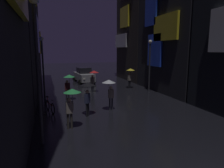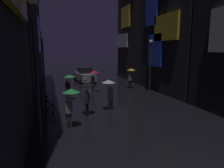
{
  "view_description": "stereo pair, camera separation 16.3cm",
  "coord_description": "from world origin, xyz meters",
  "px_view_note": "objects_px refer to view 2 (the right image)",
  "views": [
    {
      "loc": [
        -4.58,
        -3.69,
        4.1
      ],
      "look_at": [
        0.0,
        10.62,
        1.51
      ],
      "focal_mm": 32.0,
      "sensor_mm": 36.0,
      "label": 1
    },
    {
      "loc": [
        -4.42,
        -3.74,
        4.1
      ],
      "look_at": [
        0.0,
        10.62,
        1.51
      ],
      "focal_mm": 32.0,
      "sensor_mm": 36.0,
      "label": 2
    }
  ],
  "objects_px": {
    "pedestrian_far_right_green": "(70,97)",
    "streetlamp_right_far": "(150,59)",
    "bicycle_parked_at_storefront": "(50,106)",
    "pedestrian_midstreet_centre_yellow": "(131,73)",
    "streetlamp_left_far": "(43,60)",
    "pedestrian_foreground_right_green": "(69,80)",
    "pedestrian_foreground_left_clear": "(109,86)",
    "pedestrian_midstreet_left_red": "(94,75)",
    "car_distant": "(85,75)",
    "pedestrian_near_crossing_black": "(87,90)",
    "streetlamp_left_near": "(35,56)"
  },
  "relations": [
    {
      "from": "pedestrian_foreground_right_green",
      "to": "pedestrian_midstreet_left_red",
      "type": "distance_m",
      "value": 3.64
    },
    {
      "from": "car_distant",
      "to": "streetlamp_left_near",
      "type": "bearing_deg",
      "value": -106.17
    },
    {
      "from": "pedestrian_foreground_right_green",
      "to": "pedestrian_far_right_green",
      "type": "height_order",
      "value": "same"
    },
    {
      "from": "pedestrian_midstreet_left_red",
      "to": "streetlamp_right_far",
      "type": "height_order",
      "value": "streetlamp_right_far"
    },
    {
      "from": "pedestrian_midstreet_left_red",
      "to": "car_distant",
      "type": "xyz_separation_m",
      "value": [
        0.07,
        5.98,
        -0.74
      ]
    },
    {
      "from": "streetlamp_right_far",
      "to": "streetlamp_left_near",
      "type": "bearing_deg",
      "value": -138.31
    },
    {
      "from": "pedestrian_near_crossing_black",
      "to": "streetlamp_left_near",
      "type": "xyz_separation_m",
      "value": [
        -2.67,
        -3.15,
        2.16
      ]
    },
    {
      "from": "pedestrian_foreground_right_green",
      "to": "streetlamp_right_far",
      "type": "distance_m",
      "value": 8.35
    },
    {
      "from": "pedestrian_near_crossing_black",
      "to": "bicycle_parked_at_storefront",
      "type": "height_order",
      "value": "pedestrian_near_crossing_black"
    },
    {
      "from": "pedestrian_foreground_left_clear",
      "to": "streetlamp_left_near",
      "type": "bearing_deg",
      "value": -138.32
    },
    {
      "from": "car_distant",
      "to": "pedestrian_midstreet_left_red",
      "type": "bearing_deg",
      "value": -90.69
    },
    {
      "from": "pedestrian_near_crossing_black",
      "to": "streetlamp_left_far",
      "type": "distance_m",
      "value": 6.68
    },
    {
      "from": "pedestrian_midstreet_left_red",
      "to": "car_distant",
      "type": "bearing_deg",
      "value": 89.31
    },
    {
      "from": "pedestrian_near_crossing_black",
      "to": "pedestrian_foreground_left_clear",
      "type": "height_order",
      "value": "same"
    },
    {
      "from": "car_distant",
      "to": "streetlamp_right_far",
      "type": "xyz_separation_m",
      "value": [
        5.38,
        -7.03,
        2.27
      ]
    },
    {
      "from": "pedestrian_far_right_green",
      "to": "streetlamp_right_far",
      "type": "bearing_deg",
      "value": 41.43
    },
    {
      "from": "pedestrian_foreground_right_green",
      "to": "bicycle_parked_at_storefront",
      "type": "distance_m",
      "value": 3.42
    },
    {
      "from": "streetlamp_left_far",
      "to": "pedestrian_midstreet_left_red",
      "type": "bearing_deg",
      "value": 11.21
    },
    {
      "from": "bicycle_parked_at_storefront",
      "to": "pedestrian_midstreet_centre_yellow",
      "type": "bearing_deg",
      "value": 36.37
    },
    {
      "from": "pedestrian_foreground_left_clear",
      "to": "pedestrian_far_right_green",
      "type": "relative_size",
      "value": 1.0
    },
    {
      "from": "pedestrian_near_crossing_black",
      "to": "bicycle_parked_at_storefront",
      "type": "bearing_deg",
      "value": 146.46
    },
    {
      "from": "pedestrian_midstreet_centre_yellow",
      "to": "streetlamp_left_near",
      "type": "xyz_separation_m",
      "value": [
        -8.74,
        -10.81,
        2.16
      ]
    },
    {
      "from": "pedestrian_near_crossing_black",
      "to": "pedestrian_foreground_left_clear",
      "type": "xyz_separation_m",
      "value": [
        1.62,
        0.66,
        0.0
      ]
    },
    {
      "from": "pedestrian_midstreet_centre_yellow",
      "to": "pedestrian_foreground_left_clear",
      "type": "bearing_deg",
      "value": -122.53
    },
    {
      "from": "pedestrian_foreground_left_clear",
      "to": "car_distant",
      "type": "bearing_deg",
      "value": 88.4
    },
    {
      "from": "pedestrian_foreground_left_clear",
      "to": "car_distant",
      "type": "xyz_separation_m",
      "value": [
        0.34,
        12.13,
        -0.74
      ]
    },
    {
      "from": "pedestrian_foreground_left_clear",
      "to": "streetlamp_left_far",
      "type": "distance_m",
      "value": 6.96
    },
    {
      "from": "pedestrian_near_crossing_black",
      "to": "car_distant",
      "type": "xyz_separation_m",
      "value": [
        1.95,
        12.79,
        -0.74
      ]
    },
    {
      "from": "pedestrian_foreground_left_clear",
      "to": "bicycle_parked_at_storefront",
      "type": "height_order",
      "value": "pedestrian_foreground_left_clear"
    },
    {
      "from": "pedestrian_far_right_green",
      "to": "streetlamp_left_far",
      "type": "distance_m",
      "value": 7.98
    },
    {
      "from": "streetlamp_left_near",
      "to": "pedestrian_far_right_green",
      "type": "bearing_deg",
      "value": 43.21
    },
    {
      "from": "streetlamp_left_near",
      "to": "pedestrian_midstreet_centre_yellow",
      "type": "bearing_deg",
      "value": 51.03
    },
    {
      "from": "streetlamp_left_far",
      "to": "pedestrian_foreground_right_green",
      "type": "bearing_deg",
      "value": -40.19
    },
    {
      "from": "pedestrian_far_right_green",
      "to": "streetlamp_right_far",
      "type": "height_order",
      "value": "streetlamp_right_far"
    },
    {
      "from": "pedestrian_midstreet_left_red",
      "to": "pedestrian_far_right_green",
      "type": "bearing_deg",
      "value": -109.73
    },
    {
      "from": "pedestrian_far_right_green",
      "to": "bicycle_parked_at_storefront",
      "type": "relative_size",
      "value": 1.2
    },
    {
      "from": "pedestrian_foreground_right_green",
      "to": "pedestrian_midstreet_left_red",
      "type": "relative_size",
      "value": 1.0
    },
    {
      "from": "pedestrian_near_crossing_black",
      "to": "pedestrian_far_right_green",
      "type": "distance_m",
      "value": 2.14
    },
    {
      "from": "pedestrian_midstreet_left_red",
      "to": "streetlamp_left_near",
      "type": "relative_size",
      "value": 0.34
    },
    {
      "from": "pedestrian_midstreet_left_red",
      "to": "pedestrian_midstreet_centre_yellow",
      "type": "height_order",
      "value": "same"
    },
    {
      "from": "pedestrian_foreground_right_green",
      "to": "streetlamp_left_far",
      "type": "height_order",
      "value": "streetlamp_left_far"
    },
    {
      "from": "pedestrian_far_right_green",
      "to": "car_distant",
      "type": "height_order",
      "value": "pedestrian_far_right_green"
    },
    {
      "from": "pedestrian_midstreet_left_red",
      "to": "pedestrian_far_right_green",
      "type": "height_order",
      "value": "same"
    },
    {
      "from": "pedestrian_midstreet_left_red",
      "to": "pedestrian_midstreet_centre_yellow",
      "type": "xyz_separation_m",
      "value": [
        4.19,
        0.84,
        0.0
      ]
    },
    {
      "from": "pedestrian_foreground_left_clear",
      "to": "car_distant",
      "type": "relative_size",
      "value": 0.49
    },
    {
      "from": "pedestrian_midstreet_centre_yellow",
      "to": "pedestrian_near_crossing_black",
      "type": "bearing_deg",
      "value": -128.44
    },
    {
      "from": "pedestrian_foreground_left_clear",
      "to": "bicycle_parked_at_storefront",
      "type": "relative_size",
      "value": 1.2
    },
    {
      "from": "car_distant",
      "to": "pedestrian_near_crossing_black",
      "type": "bearing_deg",
      "value": -98.69
    },
    {
      "from": "pedestrian_far_right_green",
      "to": "bicycle_parked_at_storefront",
      "type": "distance_m",
      "value": 3.68
    },
    {
      "from": "car_distant",
      "to": "bicycle_parked_at_storefront",
      "type": "bearing_deg",
      "value": -110.53
    }
  ]
}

